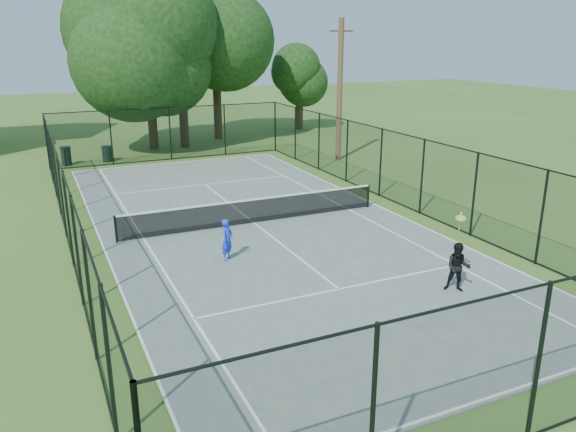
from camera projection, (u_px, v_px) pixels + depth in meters
name	position (u px, v px, depth m)	size (l,w,h in m)	color
ground	(254.00, 225.00, 21.03)	(120.00, 120.00, 0.00)	#3E6221
tennis_court	(254.00, 224.00, 21.03)	(11.00, 24.00, 0.06)	slate
tennis_net	(254.00, 210.00, 20.86)	(10.08, 0.08, 0.95)	black
fence	(254.00, 186.00, 20.58)	(13.10, 26.10, 3.00)	black
tree_near_left	(147.00, 50.00, 33.66)	(7.49, 7.49, 9.76)	#332114
tree_near_mid	(181.00, 62.00, 34.47)	(6.54, 6.54, 8.55)	#332114
tree_near_right	(215.00, 48.00, 37.30)	(6.88, 6.88, 9.49)	#332114
tree_far_right	(300.00, 83.00, 42.14)	(4.22, 4.22, 5.58)	#332114
trash_bin_left	(66.00, 156.00, 30.73)	(0.58, 0.58, 1.03)	black
trash_bin_right	(107.00, 154.00, 31.65)	(0.58, 0.58, 0.89)	black
utility_pole	(340.00, 90.00, 31.10)	(1.40, 0.30, 7.74)	#4C3823
player_blue	(227.00, 240.00, 17.35)	(0.87, 0.56, 1.32)	blue
player_black	(458.00, 267.00, 15.19)	(0.85, 0.90, 2.08)	black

